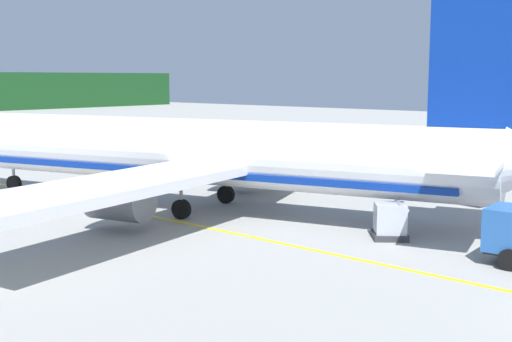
{
  "coord_description": "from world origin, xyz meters",
  "views": [
    {
      "loc": [
        -22.48,
        -4.68,
        7.77
      ],
      "look_at": [
        3.38,
        17.98,
        2.92
      ],
      "focal_mm": 46.45,
      "sensor_mm": 36.0,
      "label": 1
    }
  ],
  "objects_px": {
    "cargo_container_near": "(391,221)",
    "cargo_container_mid": "(476,189)",
    "crew_loader_left": "(15,205)",
    "airliner_foreground": "(191,153)"
  },
  "relations": [
    {
      "from": "crew_loader_left",
      "to": "cargo_container_near",
      "type": "bearing_deg",
      "value": -58.6
    },
    {
      "from": "cargo_container_mid",
      "to": "crew_loader_left",
      "type": "xyz_separation_m",
      "value": [
        -21.44,
        16.43,
        0.02
      ]
    },
    {
      "from": "airliner_foreground",
      "to": "cargo_container_near",
      "type": "distance_m",
      "value": 12.94
    },
    {
      "from": "airliner_foreground",
      "to": "cargo_container_near",
      "type": "relative_size",
      "value": 17.74
    },
    {
      "from": "airliner_foreground",
      "to": "cargo_container_mid",
      "type": "xyz_separation_m",
      "value": [
        12.52,
        -12.18,
        -2.42
      ]
    },
    {
      "from": "cargo_container_mid",
      "to": "crew_loader_left",
      "type": "relative_size",
      "value": 1.22
    },
    {
      "from": "cargo_container_mid",
      "to": "cargo_container_near",
      "type": "bearing_deg",
      "value": -177.76
    },
    {
      "from": "cargo_container_near",
      "to": "cargo_container_mid",
      "type": "height_order",
      "value": "cargo_container_mid"
    },
    {
      "from": "cargo_container_near",
      "to": "cargo_container_mid",
      "type": "distance_m",
      "value": 11.16
    },
    {
      "from": "cargo_container_near",
      "to": "crew_loader_left",
      "type": "relative_size",
      "value": 1.38
    }
  ]
}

